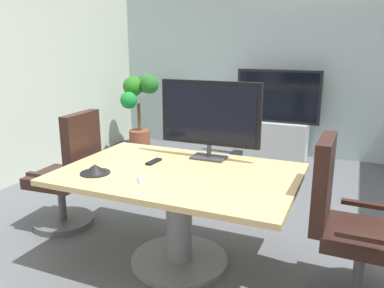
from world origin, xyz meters
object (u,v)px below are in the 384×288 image
remote_control (154,162)px  office_chair_left (69,180)px  conference_phone (95,169)px  conference_table (179,197)px  potted_plant (140,101)px  tv_monitor (210,115)px  office_chair_right (347,234)px  wall_display_unit (276,129)px

remote_control → office_chair_left: bearing=-178.2°
conference_phone → remote_control: bearing=56.2°
conference_table → potted_plant: bearing=125.4°
tv_monitor → remote_control: 0.58m
office_chair_left → office_chair_right: (2.38, -0.10, 0.00)m
wall_display_unit → remote_control: size_ratio=7.71×
office_chair_left → office_chair_right: bearing=83.7°
potted_plant → office_chair_left: bearing=-72.7°
wall_display_unit → conference_phone: wall_display_unit is taller
conference_table → wall_display_unit: (0.11, 3.14, -0.10)m
potted_plant → wall_display_unit: bearing=7.9°
office_chair_right → remote_control: office_chair_right is taller
office_chair_left → conference_phone: (0.65, -0.44, 0.32)m
office_chair_left → conference_phone: size_ratio=4.95×
wall_display_unit → remote_control: 3.07m
office_chair_right → office_chair_left: bearing=88.7°
tv_monitor → conference_table: bearing=-102.0°
conference_table → conference_phone: conference_phone is taller
conference_table → office_chair_right: 1.19m
wall_display_unit → conference_phone: (-0.65, -3.43, 0.34)m
office_chair_left → tv_monitor: 1.46m
conference_table → wall_display_unit: size_ratio=1.32×
wall_display_unit → potted_plant: wall_display_unit is taller
tv_monitor → wall_display_unit: (0.02, 2.73, -0.67)m
remote_control → office_chair_right: bearing=2.0°
conference_phone → conference_table: bearing=27.7°
office_chair_right → potted_plant: potted_plant is taller
tv_monitor → conference_phone: 0.99m
conference_table → office_chair_left: (-1.19, 0.16, -0.09)m
conference_table → remote_control: bearing=157.2°
office_chair_right → wall_display_unit: 3.27m
conference_table → office_chair_right: bearing=2.6°
potted_plant → conference_phone: bearing=-64.6°
office_chair_left → tv_monitor: size_ratio=1.30×
conference_table → tv_monitor: size_ratio=2.06×
wall_display_unit → office_chair_right: bearing=-70.7°
office_chair_left → tv_monitor: tv_monitor is taller
office_chair_right → potted_plant: size_ratio=0.91×
conference_phone → remote_control: conference_phone is taller
office_chair_left → wall_display_unit: wall_display_unit is taller
office_chair_left → potted_plant: potted_plant is taller
tv_monitor → wall_display_unit: size_ratio=0.64×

